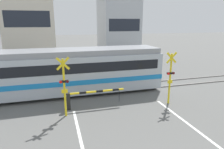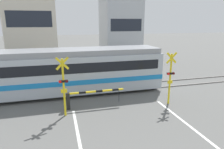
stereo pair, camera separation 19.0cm
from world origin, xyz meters
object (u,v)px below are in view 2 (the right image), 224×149
object	(u,v)px
crossing_barrier_far	(121,70)
commuter_train	(19,73)
crossing_signal_right	(170,76)
pedestrian	(104,63)
crossing_barrier_near	(83,96)
crossing_signal_left	(64,84)

from	to	relation	value
crossing_barrier_far	commuter_train	bearing A→B (deg)	-160.90
crossing_signal_right	pedestrian	bearing A→B (deg)	103.33
crossing_barrier_near	crossing_barrier_far	world-z (taller)	same
commuter_train	crossing_signal_right	distance (m)	9.66
crossing_barrier_near	crossing_signal_right	size ratio (longest dim) A/B	1.07
crossing_barrier_near	pedestrian	distance (m)	8.57
crossing_barrier_near	pedestrian	xyz separation A→B (m)	(3.07, 7.99, 0.25)
crossing_barrier_far	crossing_signal_left	bearing A→B (deg)	-129.03
commuter_train	crossing_signal_left	xyz separation A→B (m)	(2.75, -3.61, 0.10)
crossing_signal_right	pedestrian	xyz separation A→B (m)	(-2.07, 8.75, -0.80)
crossing_signal_left	pedestrian	distance (m)	9.71
crossing_barrier_near	crossing_signal_left	bearing A→B (deg)	-144.53
crossing_signal_left	crossing_barrier_far	bearing A→B (deg)	50.97
crossing_signal_left	crossing_barrier_near	bearing A→B (deg)	35.47
crossing_barrier_near	crossing_signal_right	bearing A→B (deg)	-8.38
commuter_train	pedestrian	size ratio (longest dim) A/B	11.55
crossing_signal_left	pedestrian	bearing A→B (deg)	64.71
crossing_barrier_near	crossing_barrier_far	bearing A→B (deg)	53.86
crossing_barrier_near	pedestrian	bearing A→B (deg)	68.98
crossing_signal_right	crossing_barrier_near	bearing A→B (deg)	171.62
crossing_signal_left	crossing_signal_right	bearing A→B (deg)	0.00
crossing_barrier_near	crossing_signal_right	xyz separation A→B (m)	(5.14, -0.76, 1.05)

